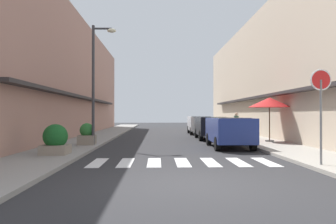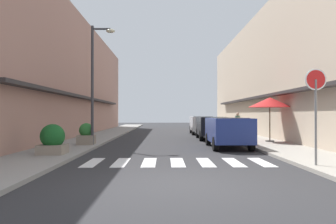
{
  "view_description": "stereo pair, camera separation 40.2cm",
  "coord_description": "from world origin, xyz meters",
  "views": [
    {
      "loc": [
        -0.84,
        -7.85,
        1.63
      ],
      "look_at": [
        -0.23,
        11.66,
        1.77
      ],
      "focal_mm": 35.99,
      "sensor_mm": 36.0,
      "label": 1
    },
    {
      "loc": [
        -0.44,
        -7.86,
        1.63
      ],
      "look_at": [
        -0.23,
        11.66,
        1.77
      ],
      "focal_mm": 35.99,
      "sensor_mm": 36.0,
      "label": 2
    }
  ],
  "objects": [
    {
      "name": "ground_plane",
      "position": [
        0.0,
        15.49,
        0.0
      ],
      "size": [
        85.22,
        85.22,
        0.0
      ],
      "primitive_type": "plane",
      "color": "#2B2B2D"
    },
    {
      "name": "sidewalk_left",
      "position": [
        -4.99,
        15.49,
        0.06
      ],
      "size": [
        2.62,
        54.23,
        0.12
      ],
      "primitive_type": "cube",
      "color": "gray",
      "rests_on": "ground_plane"
    },
    {
      "name": "sidewalk_right",
      "position": [
        4.99,
        15.49,
        0.06
      ],
      "size": [
        2.62,
        54.23,
        0.12
      ],
      "primitive_type": "cube",
      "color": "#9E998E",
      "rests_on": "ground_plane"
    },
    {
      "name": "building_row_left",
      "position": [
        -8.8,
        16.43,
        4.34
      ],
      "size": [
        5.5,
        36.86,
        8.68
      ],
      "color": "#A87A6B",
      "rests_on": "ground_plane"
    },
    {
      "name": "building_row_right",
      "position": [
        8.8,
        16.43,
        4.5
      ],
      "size": [
        5.5,
        36.86,
        9.01
      ],
      "color": "#C6B299",
      "rests_on": "ground_plane"
    },
    {
      "name": "crosswalk",
      "position": [
        -0.0,
        3.51,
        0.01
      ],
      "size": [
        6.15,
        2.2,
        0.01
      ],
      "color": "silver",
      "rests_on": "ground_plane"
    },
    {
      "name": "parked_car_near",
      "position": [
        2.63,
        8.33,
        0.92
      ],
      "size": [
        1.85,
        4.18,
        1.47
      ],
      "color": "navy",
      "rests_on": "ground_plane"
    },
    {
      "name": "parked_car_mid",
      "position": [
        2.63,
        13.96,
        0.92
      ],
      "size": [
        1.89,
        4.39,
        1.47
      ],
      "color": "black",
      "rests_on": "ground_plane"
    },
    {
      "name": "parked_car_far",
      "position": [
        2.63,
        19.72,
        0.92
      ],
      "size": [
        1.88,
        4.24,
        1.47
      ],
      "color": "silver",
      "rests_on": "ground_plane"
    },
    {
      "name": "round_street_sign",
      "position": [
        4.07,
        2.09,
        2.32
      ],
      "size": [
        0.65,
        0.07,
        2.87
      ],
      "color": "slate",
      "rests_on": "sidewalk_right"
    },
    {
      "name": "street_lamp",
      "position": [
        -3.83,
        8.78,
        3.68
      ],
      "size": [
        1.19,
        0.28,
        5.89
      ],
      "color": "#38383D",
      "rests_on": "sidewalk_left"
    },
    {
      "name": "cafe_umbrella",
      "position": [
        5.42,
        10.75,
        2.29
      ],
      "size": [
        2.36,
        2.36,
        2.46
      ],
      "color": "#262626",
      "rests_on": "sidewalk_right"
    },
    {
      "name": "planter_corner",
      "position": [
        -4.71,
        5.01,
        0.65
      ],
      "size": [
        0.98,
        0.98,
        1.14
      ],
      "color": "gray",
      "rests_on": "sidewalk_left"
    },
    {
      "name": "planter_midblock",
      "position": [
        -4.36,
        9.05,
        0.61
      ],
      "size": [
        0.82,
        0.82,
        1.07
      ],
      "color": "gray",
      "rests_on": "sidewalk_left"
    },
    {
      "name": "pedestrian_walking_near",
      "position": [
        4.54,
        14.91,
        0.98
      ],
      "size": [
        0.34,
        0.34,
        1.63
      ],
      "rotation": [
        0.0,
        0.0,
        3.9
      ],
      "color": "#282B33",
      "rests_on": "sidewalk_right"
    }
  ]
}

